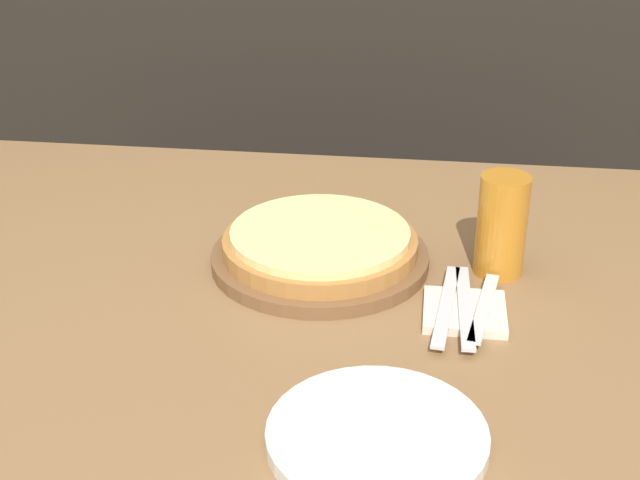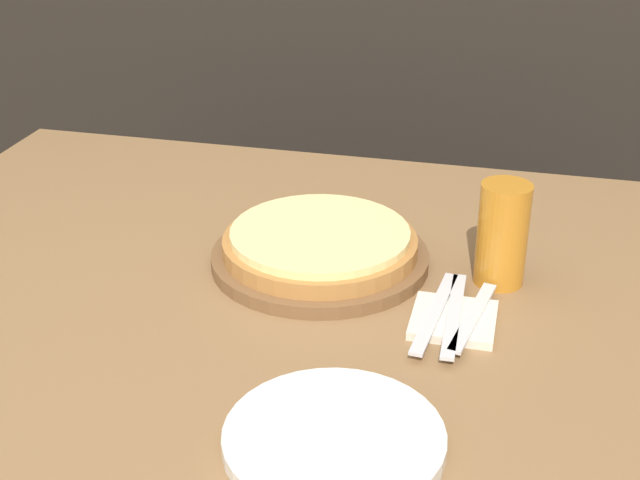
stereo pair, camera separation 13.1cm
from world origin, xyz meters
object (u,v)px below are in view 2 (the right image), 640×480
at_px(fork, 435,312).
at_px(beer_glass, 503,230).
at_px(dinner_plate, 334,439).
at_px(dinner_knife, 454,314).
at_px(pizza_on_board, 320,249).
at_px(spoon, 473,317).

bearing_deg(fork, beer_glass, 60.27).
relative_size(dinner_plate, dinner_knife, 1.12).
relative_size(pizza_on_board, spoon, 1.77).
xyz_separation_m(dinner_plate, dinner_knife, (0.10, 0.28, 0.01)).
distance_m(beer_glass, dinner_knife, 0.16).
bearing_deg(spoon, fork, -180.00).
relative_size(dinner_plate, fork, 1.12).
distance_m(dinner_plate, spoon, 0.30).
height_order(pizza_on_board, beer_glass, beer_glass).
relative_size(pizza_on_board, fork, 1.50).
relative_size(pizza_on_board, dinner_knife, 1.51).
height_order(beer_glass, dinner_plate, beer_glass).
xyz_separation_m(pizza_on_board, dinner_plate, (0.11, -0.40, -0.02)).
bearing_deg(dinner_plate, fork, 75.34).
relative_size(beer_glass, dinner_knife, 0.70).
relative_size(pizza_on_board, dinner_plate, 1.34).
height_order(pizza_on_board, dinner_knife, pizza_on_board).
relative_size(beer_glass, dinner_plate, 0.63).
xyz_separation_m(fork, spoon, (0.05, 0.00, 0.00)).
bearing_deg(pizza_on_board, spoon, -27.17).
xyz_separation_m(beer_glass, dinner_knife, (-0.05, -0.13, -0.07)).
bearing_deg(fork, spoon, 0.00).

